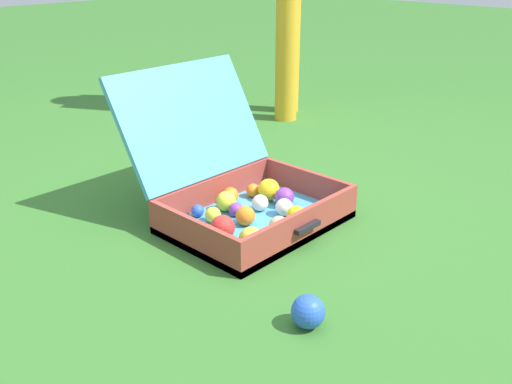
# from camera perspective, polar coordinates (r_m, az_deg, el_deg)

# --- Properties ---
(ground_plane) EXTENTS (16.00, 16.00, 0.00)m
(ground_plane) POSITION_cam_1_polar(r_m,az_deg,el_deg) (1.99, -1.16, -3.36)
(ground_plane) COLOR #336B28
(open_suitcase) EXTENTS (0.58, 0.67, 0.50)m
(open_suitcase) POSITION_cam_1_polar(r_m,az_deg,el_deg) (2.01, -1.75, 0.16)
(open_suitcase) COLOR #4799C6
(open_suitcase) RESTS_ON ground
(stray_ball_on_grass) EXTENTS (0.09, 0.09, 0.09)m
(stray_ball_on_grass) POSITION_cam_1_polar(r_m,az_deg,el_deg) (1.49, 5.16, -11.68)
(stray_ball_on_grass) COLOR blue
(stray_ball_on_grass) RESTS_ON ground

